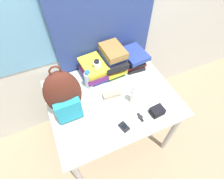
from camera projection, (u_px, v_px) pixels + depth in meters
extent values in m
plane|color=#9E8466|center=(128.00, 169.00, 1.87)|extent=(12.00, 12.00, 0.00)
cube|color=beige|center=(87.00, 16.00, 1.41)|extent=(6.00, 0.05, 2.50)
cube|color=#66A3C6|center=(31.00, 24.00, 1.25)|extent=(1.10, 0.01, 0.80)
cube|color=navy|center=(104.00, 16.00, 1.41)|extent=(0.90, 0.04, 2.50)
cube|color=beige|center=(112.00, 98.00, 1.51)|extent=(1.06, 0.85, 0.03)
cylinder|color=#B2B2B7|center=(78.00, 175.00, 1.48)|extent=(0.05, 0.05, 0.75)
cylinder|color=#B2B2B7|center=(171.00, 133.00, 1.72)|extent=(0.05, 0.05, 0.75)
cylinder|color=#B2B2B7|center=(58.00, 107.00, 1.90)|extent=(0.05, 0.05, 0.75)
cylinder|color=#B2B2B7|center=(135.00, 81.00, 2.14)|extent=(0.05, 0.05, 0.75)
ellipsoid|color=#512319|center=(63.00, 94.00, 1.24)|extent=(0.26, 0.15, 0.44)
cube|color=teal|center=(69.00, 111.00, 1.25)|extent=(0.18, 0.05, 0.20)
torus|color=#512319|center=(55.00, 71.00, 1.05)|extent=(0.08, 0.01, 0.08)
cube|color=navy|center=(94.00, 74.00, 1.62)|extent=(0.21, 0.24, 0.04)
cube|color=#6B2370|center=(94.00, 72.00, 1.57)|extent=(0.22, 0.25, 0.05)
cube|color=yellow|center=(94.00, 68.00, 1.54)|extent=(0.19, 0.24, 0.05)
cube|color=yellow|center=(93.00, 65.00, 1.51)|extent=(0.22, 0.29, 0.03)
cube|color=#1E5623|center=(113.00, 69.00, 1.66)|extent=(0.15, 0.21, 0.05)
cube|color=yellow|center=(112.00, 66.00, 1.63)|extent=(0.20, 0.27, 0.04)
cube|color=#6B2370|center=(112.00, 64.00, 1.60)|extent=(0.18, 0.21, 0.04)
cube|color=black|center=(113.00, 60.00, 1.56)|extent=(0.22, 0.28, 0.05)
cube|color=navy|center=(114.00, 55.00, 1.53)|extent=(0.21, 0.22, 0.04)
cube|color=olive|center=(113.00, 51.00, 1.49)|extent=(0.18, 0.25, 0.06)
cube|color=black|center=(132.00, 63.00, 1.73)|extent=(0.19, 0.26, 0.03)
cube|color=red|center=(133.00, 61.00, 1.70)|extent=(0.21, 0.22, 0.02)
cube|color=black|center=(133.00, 59.00, 1.68)|extent=(0.17, 0.25, 0.03)
cube|color=#1E5623|center=(133.00, 56.00, 1.66)|extent=(0.17, 0.23, 0.03)
cube|color=navy|center=(134.00, 54.00, 1.62)|extent=(0.22, 0.27, 0.04)
cylinder|color=silver|center=(89.00, 80.00, 1.50)|extent=(0.07, 0.07, 0.16)
cylinder|color=#286BB7|center=(87.00, 73.00, 1.43)|extent=(0.04, 0.04, 0.02)
cylinder|color=white|center=(98.00, 72.00, 1.52)|extent=(0.06, 0.06, 0.22)
cylinder|color=black|center=(97.00, 61.00, 1.42)|extent=(0.04, 0.04, 0.02)
cylinder|color=white|center=(134.00, 95.00, 1.40)|extent=(0.05, 0.05, 0.16)
cylinder|color=white|center=(135.00, 88.00, 1.33)|extent=(0.03, 0.03, 0.02)
cube|color=black|center=(124.00, 127.00, 1.31)|extent=(0.07, 0.09, 0.02)
cube|color=black|center=(124.00, 126.00, 1.30)|extent=(0.05, 0.05, 0.00)
cube|color=gray|center=(112.00, 94.00, 1.49)|extent=(0.15, 0.07, 0.04)
cube|color=black|center=(157.00, 111.00, 1.37)|extent=(0.11, 0.09, 0.06)
cube|color=black|center=(140.00, 117.00, 1.37)|extent=(0.02, 0.08, 0.00)
cylinder|color=#232328|center=(140.00, 117.00, 1.37)|extent=(0.04, 0.04, 0.01)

